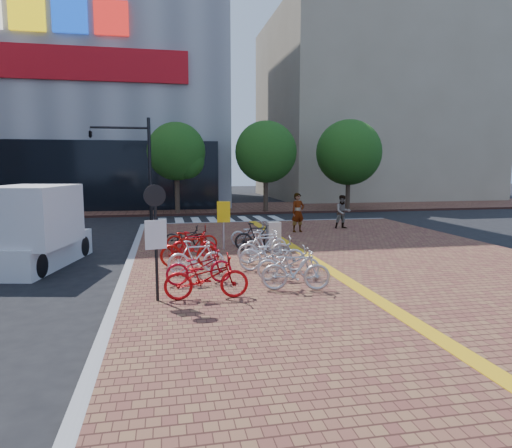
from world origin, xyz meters
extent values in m
plane|color=black|center=(0.00, 0.00, 0.00)|extent=(120.00, 120.00, 0.00)
cube|color=brown|center=(3.00, -5.00, 0.07)|extent=(14.00, 34.00, 0.15)
cube|color=gold|center=(2.00, -5.00, 0.16)|extent=(0.40, 34.00, 0.01)
cube|color=gray|center=(-4.00, -5.00, 0.08)|extent=(0.25, 34.00, 0.15)
cube|color=gray|center=(3.00, 12.00, 0.08)|extent=(14.00, 0.25, 0.15)
cube|color=brown|center=(0.00, 21.00, 0.07)|extent=(70.00, 8.00, 0.15)
cube|color=gray|center=(-16.00, 32.00, 14.00)|extent=(36.00, 24.00, 28.00)
cube|color=gray|center=(18.00, 32.00, 9.00)|extent=(20.00, 18.00, 18.00)
cube|color=silver|center=(-3.00, 14.00, 0.01)|extent=(0.50, 4.00, 0.01)
cube|color=silver|center=(-2.00, 14.00, 0.01)|extent=(0.50, 4.00, 0.01)
cube|color=silver|center=(-1.00, 14.00, 0.01)|extent=(0.50, 4.00, 0.01)
cube|color=silver|center=(0.00, 14.00, 0.01)|extent=(0.50, 4.00, 0.01)
cube|color=silver|center=(1.00, 14.00, 0.01)|extent=(0.50, 4.00, 0.01)
cube|color=silver|center=(2.00, 14.00, 0.01)|extent=(0.50, 4.00, 0.01)
cube|color=silver|center=(3.00, 14.00, 0.01)|extent=(0.50, 4.00, 0.01)
cube|color=silver|center=(4.00, 14.00, 0.01)|extent=(0.50, 4.00, 0.01)
cylinder|color=#38281E|center=(-2.00, 17.50, 1.45)|extent=(0.32, 0.32, 2.60)
sphere|color=#194714|center=(-2.00, 17.50, 4.20)|extent=(3.80, 3.80, 3.80)
sphere|color=#194714|center=(-1.40, 17.20, 3.60)|extent=(2.40, 2.40, 2.40)
cylinder|color=#38281E|center=(4.00, 17.50, 1.45)|extent=(0.32, 0.32, 2.60)
sphere|color=#194714|center=(4.00, 17.50, 4.20)|extent=(4.20, 4.20, 4.20)
sphere|color=#194714|center=(4.60, 17.20, 3.60)|extent=(2.40, 2.40, 2.40)
cylinder|color=#38281E|center=(10.00, 17.50, 1.45)|extent=(0.32, 0.32, 2.60)
sphere|color=#194714|center=(10.00, 17.50, 4.20)|extent=(4.60, 4.60, 4.60)
sphere|color=#194714|center=(10.60, 17.20, 3.60)|extent=(2.40, 2.40, 2.40)
imported|color=#B80D10|center=(-1.91, -2.62, 0.67)|extent=(1.99, 0.72, 1.04)
imported|color=#B40C1E|center=(-1.97, -1.21, 0.62)|extent=(1.84, 0.85, 0.93)
imported|color=silver|center=(-1.98, -0.08, 0.64)|extent=(1.67, 0.54, 0.99)
imported|color=#A4100B|center=(-2.12, 0.82, 0.70)|extent=(1.90, 0.84, 1.10)
imported|color=red|center=(-1.90, 2.15, 0.62)|extent=(1.58, 0.57, 0.93)
imported|color=#A3110B|center=(-1.90, 3.38, 0.63)|extent=(1.89, 0.80, 0.96)
imported|color=black|center=(-2.07, 4.35, 0.58)|extent=(1.70, 0.88, 0.85)
imported|color=#A9A9AE|center=(0.35, -2.33, 0.67)|extent=(1.80, 0.82, 1.05)
imported|color=silver|center=(0.46, -1.26, 0.61)|extent=(1.79, 0.70, 0.93)
imported|color=silver|center=(0.26, -0.13, 0.67)|extent=(2.08, 1.09, 1.04)
imported|color=silver|center=(0.26, 0.89, 0.67)|extent=(1.79, 0.74, 1.04)
imported|color=silver|center=(0.54, 1.96, 0.63)|extent=(1.65, 0.76, 0.96)
imported|color=black|center=(0.52, 3.21, 0.67)|extent=(1.76, 0.68, 1.03)
imported|color=silver|center=(0.52, 4.40, 0.60)|extent=(1.77, 0.74, 0.91)
imported|color=gray|center=(3.33, 7.51, 1.07)|extent=(0.77, 0.60, 1.85)
imported|color=#4A4C5E|center=(5.87, 8.21, 0.98)|extent=(0.83, 0.66, 1.67)
cube|color=#AEAFB3|center=(1.09, 3.11, 0.68)|extent=(0.52, 0.40, 1.06)
cylinder|color=#B7B7BC|center=(-0.69, 3.71, 1.03)|extent=(0.07, 0.07, 1.76)
cube|color=yellow|center=(-0.69, 3.67, 1.56)|extent=(0.49, 0.07, 0.78)
cylinder|color=black|center=(-3.04, -2.54, 1.49)|extent=(0.09, 0.09, 2.67)
cylinder|color=black|center=(-3.04, -2.59, 2.60)|extent=(0.49, 0.15, 0.50)
cube|color=silver|center=(-3.04, -2.59, 1.71)|extent=(0.48, 0.15, 0.67)
cylinder|color=black|center=(-3.50, 10.01, 2.86)|extent=(0.16, 0.16, 5.43)
cylinder|color=black|center=(-4.86, 10.01, 5.08)|extent=(2.71, 0.11, 0.11)
imported|color=black|center=(-6.21, 10.01, 4.81)|extent=(0.24, 1.12, 0.45)
cube|color=white|center=(-6.99, 2.75, 0.46)|extent=(2.86, 4.91, 0.92)
cube|color=white|center=(-6.72, 4.05, 1.59)|extent=(2.31, 2.31, 1.33)
cube|color=white|center=(-7.17, 1.95, 1.74)|extent=(2.60, 3.23, 1.84)
cylinder|color=black|center=(-7.50, 4.53, 0.36)|extent=(0.37, 0.75, 0.72)
cylinder|color=black|center=(-5.80, 4.17, 0.36)|extent=(0.37, 0.75, 0.72)
cylinder|color=black|center=(-6.49, 0.97, 0.36)|extent=(0.37, 0.75, 0.72)
camera|label=1|loc=(-2.83, -13.09, 3.27)|focal=32.00mm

